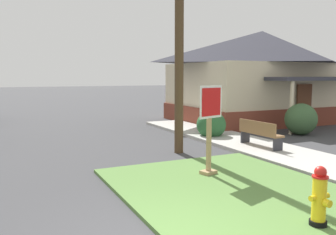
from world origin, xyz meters
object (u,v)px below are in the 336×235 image
at_px(stop_sign, 210,131).
at_px(manhole_cover, 128,178).
at_px(fire_hydrant, 319,197).
at_px(street_bench, 259,132).

distance_m(stop_sign, manhole_cover, 2.24).
bearing_deg(manhole_cover, fire_hydrant, -65.87).
bearing_deg(manhole_cover, stop_sign, -21.35).
height_order(manhole_cover, street_bench, street_bench).
bearing_deg(stop_sign, street_bench, 31.90).
height_order(fire_hydrant, street_bench, fire_hydrant).
distance_m(manhole_cover, street_bench, 5.16).
xyz_separation_m(stop_sign, street_bench, (3.16, 1.96, -0.54)).
bearing_deg(fire_hydrant, stop_sign, 89.60).
bearing_deg(manhole_cover, street_bench, 14.22).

